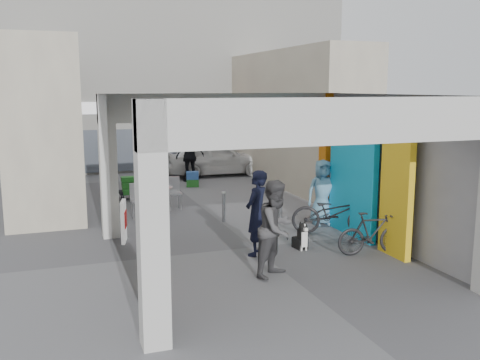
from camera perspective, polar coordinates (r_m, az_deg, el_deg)
name	(u,v)px	position (r m, az deg, el deg)	size (l,w,h in m)	color
ground	(253,247)	(12.45, 1.39, -7.19)	(90.00, 90.00, 0.00)	#5D5E63
arcade_canopy	(291,151)	(11.44, 5.43, 3.05)	(6.40, 6.45, 6.40)	#BCBCB7
far_building	(146,80)	(25.48, -9.95, 10.46)	(18.00, 4.08, 8.00)	white
plaza_bldg_left	(43,123)	(18.67, -20.25, 5.71)	(2.00, 9.00, 5.00)	beige
plaza_bldg_right	(294,118)	(20.61, 5.79, 6.60)	(2.00, 9.00, 5.00)	beige
bollard_left	(163,210)	(14.25, -8.23, -3.14)	(0.09, 0.09, 0.94)	#95989E
bollard_center	(224,207)	(14.64, -1.75, -2.93)	(0.09, 0.09, 0.82)	#95989E
bollard_right	(281,203)	(15.01, 4.35, -2.50)	(0.09, 0.09, 0.89)	#95989E
advert_board_near	(150,268)	(9.66, -9.60, -9.27)	(0.13, 0.55, 1.00)	white
advert_board_far	(124,221)	(13.06, -12.29, -4.31)	(0.20, 0.55, 1.00)	white
cafe_set	(154,201)	(15.95, -9.19, -2.24)	(1.61, 1.30, 0.98)	#A5A5AA
produce_stand	(136,190)	(18.07, -11.00, -1.06)	(1.11, 0.60, 0.73)	black
crate_stack	(193,179)	(19.98, -5.09, 0.10)	(0.52, 0.45, 0.56)	#185217
border_collie	(302,238)	(12.32, 6.58, -6.15)	(0.25, 0.48, 0.67)	black
man_with_dog	(257,213)	(11.68, 1.80, -3.54)	(0.69, 0.45, 1.89)	black
man_back_turned	(277,228)	(10.41, 3.92, -5.17)	(0.93, 0.72, 1.90)	#434346
man_elderly	(323,192)	(14.44, 8.81, -1.31)	(0.86, 0.56, 1.76)	#619ABE
man_crates	(190,156)	(20.96, -5.35, 2.54)	(1.17, 0.49, 2.00)	black
bicycle_front	(334,213)	(13.58, 9.99, -3.49)	(0.73, 2.10, 1.10)	black
bicycle_rear	(372,233)	(12.17, 13.95, -5.53)	(0.45, 1.61, 0.96)	black
white_van	(215,158)	(22.46, -2.65, 2.36)	(1.72, 4.27, 1.46)	silver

